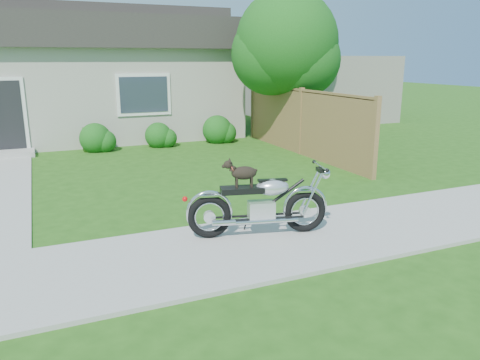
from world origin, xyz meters
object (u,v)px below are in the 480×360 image
tree_far (297,44)px  potted_plant_right (88,139)px  fence (301,122)px  tree_near (291,47)px  motorcycle_with_dog (260,202)px  house (53,74)px

tree_far → potted_plant_right: tree_far is taller
fence → tree_far: tree_far is taller
fence → tree_near: tree_near is taller
tree_near → motorcycle_with_dog: size_ratio=2.15×
potted_plant_right → motorcycle_with_dog: 8.43m
house → potted_plant_right: 3.94m
tree_near → motorcycle_with_dog: 8.20m
tree_far → motorcycle_with_dog: bearing=-122.4°
tree_near → motorcycle_with_dog: bearing=-122.4°
potted_plant_right → motorcycle_with_dog: size_ratio=0.34×
fence → potted_plant_right: (-5.62, 2.80, -0.57)m
house → motorcycle_with_dog: (2.37, -11.70, -1.60)m
tree_near → motorcycle_with_dog: tree_near is taller
house → tree_far: (8.79, -1.59, 1.06)m
fence → tree_far: bearing=61.9°
tree_near → tree_far: bearing=57.7°
fence → tree_far: size_ratio=1.32×
house → fence: bearing=-44.7°
tree_far → motorcycle_with_dog: (-6.42, -10.11, -2.66)m
house → potted_plant_right: bearing=-78.8°
house → motorcycle_with_dog: house is taller
fence → potted_plant_right: fence is taller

